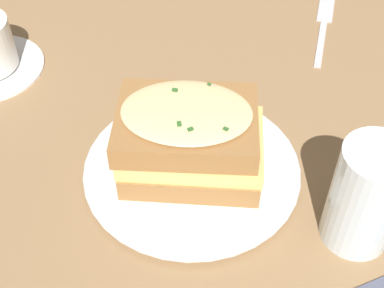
{
  "coord_description": "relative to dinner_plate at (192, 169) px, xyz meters",
  "views": [
    {
      "loc": [
        0.34,
        -0.18,
        0.43
      ],
      "look_at": [
        0.02,
        0.01,
        0.05
      ],
      "focal_mm": 50.0,
      "sensor_mm": 36.0,
      "label": 1
    }
  ],
  "objects": [
    {
      "name": "ground_plane",
      "position": [
        -0.02,
        -0.01,
        -0.01
      ],
      "size": [
        2.4,
        2.4,
        0.0
      ],
      "primitive_type": "plane",
      "color": "olive"
    },
    {
      "name": "sandwich",
      "position": [
        -0.0,
        -0.0,
        0.04
      ],
      "size": [
        0.17,
        0.18,
        0.08
      ],
      "rotation": [
        0.0,
        0.0,
        4.09
      ],
      "color": "olive",
      "rests_on": "dinner_plate"
    },
    {
      "name": "dinner_plate",
      "position": [
        0.0,
        0.0,
        0.0
      ],
      "size": [
        0.23,
        0.23,
        0.01
      ],
      "color": "white",
      "rests_on": "ground_plane"
    },
    {
      "name": "water_glass",
      "position": [
        0.15,
        0.09,
        0.05
      ],
      "size": [
        0.07,
        0.07,
        0.11
      ],
      "primitive_type": "cylinder",
      "color": "silver",
      "rests_on": "ground_plane"
    },
    {
      "name": "fork",
      "position": [
        -0.15,
        0.31,
        -0.01
      ],
      "size": [
        0.14,
        0.14,
        0.0
      ],
      "rotation": [
        0.0,
        0.0,
        0.78
      ],
      "color": "silver",
      "rests_on": "ground_plane"
    }
  ]
}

